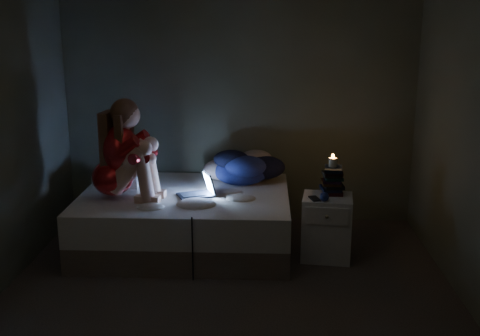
# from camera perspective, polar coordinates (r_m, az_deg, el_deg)

# --- Properties ---
(floor) EXTENTS (3.60, 3.80, 0.02)m
(floor) POSITION_cam_1_polar(r_m,az_deg,el_deg) (4.64, -1.18, -12.90)
(floor) COLOR #2B2623
(floor) RESTS_ON ground
(wall_back) EXTENTS (3.60, 0.02, 2.60)m
(wall_back) POSITION_cam_1_polar(r_m,az_deg,el_deg) (6.08, -0.10, 6.75)
(wall_back) COLOR #434B3B
(wall_back) RESTS_ON ground
(wall_front) EXTENTS (3.60, 0.02, 2.60)m
(wall_front) POSITION_cam_1_polar(r_m,az_deg,el_deg) (2.36, -4.31, -6.13)
(wall_front) COLOR #434B3B
(wall_front) RESTS_ON ground
(bed) EXTENTS (1.92, 1.44, 0.53)m
(bed) POSITION_cam_1_polar(r_m,az_deg,el_deg) (5.58, -5.29, -5.01)
(bed) COLOR beige
(bed) RESTS_ON ground
(pillow) EXTENTS (0.43, 0.31, 0.12)m
(pillow) POSITION_cam_1_polar(r_m,az_deg,el_deg) (5.84, -11.73, -1.02)
(pillow) COLOR silver
(pillow) RESTS_ON bed
(woman) EXTENTS (0.61, 0.44, 0.91)m
(woman) POSITION_cam_1_polar(r_m,az_deg,el_deg) (5.34, -12.37, 1.85)
(woman) COLOR #900003
(woman) RESTS_ON bed
(laptop) EXTENTS (0.38, 0.33, 0.22)m
(laptop) POSITION_cam_1_polar(r_m,az_deg,el_deg) (5.36, -4.37, -1.59)
(laptop) COLOR black
(laptop) RESTS_ON bed
(clothes_pile) EXTENTS (0.58, 0.46, 0.34)m
(clothes_pile) POSITION_cam_1_polar(r_m,az_deg,el_deg) (5.78, 0.12, 0.26)
(clothes_pile) COLOR navy
(clothes_pile) RESTS_ON bed
(nightstand) EXTENTS (0.48, 0.43, 0.58)m
(nightstand) POSITION_cam_1_polar(r_m,az_deg,el_deg) (5.35, 8.39, -5.70)
(nightstand) COLOR silver
(nightstand) RESTS_ON ground
(book_stack) EXTENTS (0.19, 0.25, 0.27)m
(book_stack) POSITION_cam_1_polar(r_m,az_deg,el_deg) (5.32, 8.91, -1.08)
(book_stack) COLOR black
(book_stack) RESTS_ON nightstand
(candle) EXTENTS (0.07, 0.07, 0.08)m
(candle) POSITION_cam_1_polar(r_m,az_deg,el_deg) (5.27, 8.98, 0.75)
(candle) COLOR beige
(candle) RESTS_ON book_stack
(phone) EXTENTS (0.12, 0.16, 0.01)m
(phone) POSITION_cam_1_polar(r_m,az_deg,el_deg) (5.16, 7.37, -3.01)
(phone) COLOR black
(phone) RESTS_ON nightstand
(blue_orb) EXTENTS (0.08, 0.08, 0.08)m
(blue_orb) POSITION_cam_1_polar(r_m,az_deg,el_deg) (5.12, 8.37, -2.79)
(blue_orb) COLOR navy
(blue_orb) RESTS_ON nightstand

